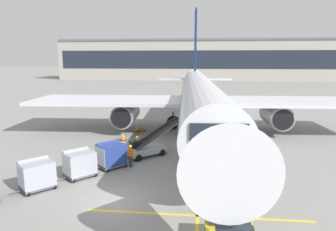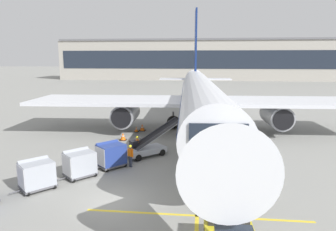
{
  "view_description": "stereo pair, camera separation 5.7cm",
  "coord_description": "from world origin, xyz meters",
  "px_view_note": "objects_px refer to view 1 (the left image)",
  "views": [
    {
      "loc": [
        5.09,
        -16.25,
        8.17
      ],
      "look_at": [
        2.29,
        9.95,
        3.27
      ],
      "focal_mm": 32.77,
      "sensor_mm": 36.0,
      "label": 1
    },
    {
      "loc": [
        5.15,
        -16.25,
        8.17
      ],
      "look_at": [
        2.29,
        9.95,
        3.27
      ],
      "focal_mm": 32.77,
      "sensor_mm": 36.0,
      "label": 2
    }
  ],
  "objects_px": {
    "baggage_cart_lead": "(111,154)",
    "safety_cone_engine_keepout": "(123,137)",
    "baggage_cart_second": "(79,163)",
    "safety_cone_nose_mark": "(136,129)",
    "ground_crew_by_loader": "(137,145)",
    "belt_loader": "(148,146)",
    "baggage_cart_third": "(37,174)",
    "safety_cone_wingtip": "(142,127)",
    "ground_crew_by_carts": "(131,154)",
    "parked_airplane": "(200,97)"
  },
  "relations": [
    {
      "from": "parked_airplane",
      "to": "baggage_cart_second",
      "type": "xyz_separation_m",
      "value": [
        -8.25,
        -14.67,
        -2.98
      ]
    },
    {
      "from": "baggage_cart_third",
      "to": "safety_cone_nose_mark",
      "type": "relative_size",
      "value": 4.22
    },
    {
      "from": "belt_loader",
      "to": "ground_crew_by_loader",
      "type": "distance_m",
      "value": 0.92
    },
    {
      "from": "baggage_cart_third",
      "to": "safety_cone_nose_mark",
      "type": "height_order",
      "value": "baggage_cart_third"
    },
    {
      "from": "ground_crew_by_loader",
      "to": "ground_crew_by_carts",
      "type": "bearing_deg",
      "value": -89.55
    },
    {
      "from": "ground_crew_by_carts",
      "to": "safety_cone_engine_keepout",
      "type": "distance_m",
      "value": 8.05
    },
    {
      "from": "parked_airplane",
      "to": "baggage_cart_third",
      "type": "relative_size",
      "value": 19.02
    },
    {
      "from": "safety_cone_wingtip",
      "to": "baggage_cart_second",
      "type": "bearing_deg",
      "value": -96.86
    },
    {
      "from": "baggage_cart_lead",
      "to": "ground_crew_by_loader",
      "type": "distance_m",
      "value": 3.18
    },
    {
      "from": "ground_crew_by_loader",
      "to": "ground_crew_by_carts",
      "type": "relative_size",
      "value": 1.0
    },
    {
      "from": "baggage_cart_third",
      "to": "baggage_cart_second",
      "type": "bearing_deg",
      "value": 50.55
    },
    {
      "from": "baggage_cart_lead",
      "to": "safety_cone_engine_keepout",
      "type": "relative_size",
      "value": 3.32
    },
    {
      "from": "belt_loader",
      "to": "baggage_cart_third",
      "type": "bearing_deg",
      "value": -127.79
    },
    {
      "from": "baggage_cart_lead",
      "to": "safety_cone_engine_keepout",
      "type": "xyz_separation_m",
      "value": [
        -1.06,
        7.76,
        -0.62
      ]
    },
    {
      "from": "belt_loader",
      "to": "baggage_cart_second",
      "type": "bearing_deg",
      "value": -127.04
    },
    {
      "from": "baggage_cart_third",
      "to": "baggage_cart_lead",
      "type": "bearing_deg",
      "value": 51.85
    },
    {
      "from": "ground_crew_by_loader",
      "to": "safety_cone_nose_mark",
      "type": "distance_m",
      "value": 8.87
    },
    {
      "from": "safety_cone_engine_keepout",
      "to": "safety_cone_wingtip",
      "type": "height_order",
      "value": "safety_cone_wingtip"
    },
    {
      "from": "ground_crew_by_loader",
      "to": "safety_cone_engine_keepout",
      "type": "height_order",
      "value": "ground_crew_by_loader"
    },
    {
      "from": "belt_loader",
      "to": "ground_crew_by_carts",
      "type": "height_order",
      "value": "belt_loader"
    },
    {
      "from": "baggage_cart_second",
      "to": "safety_cone_engine_keepout",
      "type": "bearing_deg",
      "value": 86.85
    },
    {
      "from": "baggage_cart_lead",
      "to": "ground_crew_by_loader",
      "type": "bearing_deg",
      "value": 62.32
    },
    {
      "from": "belt_loader",
      "to": "baggage_cart_second",
      "type": "distance_m",
      "value": 6.57
    },
    {
      "from": "parked_airplane",
      "to": "baggage_cart_third",
      "type": "height_order",
      "value": "parked_airplane"
    },
    {
      "from": "baggage_cart_lead",
      "to": "safety_cone_engine_keepout",
      "type": "height_order",
      "value": "baggage_cart_lead"
    },
    {
      "from": "safety_cone_engine_keepout",
      "to": "safety_cone_wingtip",
      "type": "relative_size",
      "value": 0.98
    },
    {
      "from": "baggage_cart_lead",
      "to": "baggage_cart_third",
      "type": "distance_m",
      "value": 5.65
    },
    {
      "from": "safety_cone_engine_keepout",
      "to": "baggage_cart_third",
      "type": "bearing_deg",
      "value": -101.25
    },
    {
      "from": "safety_cone_wingtip",
      "to": "safety_cone_nose_mark",
      "type": "distance_m",
      "value": 0.83
    },
    {
      "from": "parked_airplane",
      "to": "baggage_cart_lead",
      "type": "height_order",
      "value": "parked_airplane"
    },
    {
      "from": "baggage_cart_second",
      "to": "safety_cone_nose_mark",
      "type": "relative_size",
      "value": 4.22
    },
    {
      "from": "baggage_cart_second",
      "to": "ground_crew_by_loader",
      "type": "distance_m",
      "value": 5.85
    },
    {
      "from": "baggage_cart_second",
      "to": "ground_crew_by_carts",
      "type": "distance_m",
      "value": 3.87
    },
    {
      "from": "baggage_cart_third",
      "to": "safety_cone_nose_mark",
      "type": "bearing_deg",
      "value": 79.22
    },
    {
      "from": "belt_loader",
      "to": "ground_crew_by_loader",
      "type": "bearing_deg",
      "value": -162.65
    },
    {
      "from": "belt_loader",
      "to": "ground_crew_by_loader",
      "type": "xyz_separation_m",
      "value": [
        -0.87,
        -0.27,
        0.14
      ]
    },
    {
      "from": "baggage_cart_second",
      "to": "belt_loader",
      "type": "bearing_deg",
      "value": 52.96
    },
    {
      "from": "belt_loader",
      "to": "parked_airplane",
      "type": "bearing_deg",
      "value": 65.52
    },
    {
      "from": "belt_loader",
      "to": "safety_cone_nose_mark",
      "type": "xyz_separation_m",
      "value": [
        -2.82,
        8.35,
        -0.57
      ]
    },
    {
      "from": "parked_airplane",
      "to": "safety_cone_wingtip",
      "type": "distance_m",
      "value": 7.48
    },
    {
      "from": "belt_loader",
      "to": "ground_crew_by_loader",
      "type": "relative_size",
      "value": 2.72
    },
    {
      "from": "parked_airplane",
      "to": "safety_cone_engine_keepout",
      "type": "height_order",
      "value": "parked_airplane"
    },
    {
      "from": "belt_loader",
      "to": "ground_crew_by_loader",
      "type": "height_order",
      "value": "belt_loader"
    },
    {
      "from": "safety_cone_engine_keepout",
      "to": "safety_cone_nose_mark",
      "type": "relative_size",
      "value": 1.27
    },
    {
      "from": "parked_airplane",
      "to": "belt_loader",
      "type": "bearing_deg",
      "value": -114.48
    },
    {
      "from": "ground_crew_by_loader",
      "to": "safety_cone_engine_keepout",
      "type": "relative_size",
      "value": 2.26
    },
    {
      "from": "safety_cone_nose_mark",
      "to": "ground_crew_by_carts",
      "type": "bearing_deg",
      "value": -80.12
    },
    {
      "from": "belt_loader",
      "to": "baggage_cart_lead",
      "type": "bearing_deg",
      "value": -127.26
    },
    {
      "from": "baggage_cart_third",
      "to": "safety_cone_engine_keepout",
      "type": "relative_size",
      "value": 3.32
    },
    {
      "from": "parked_airplane",
      "to": "belt_loader",
      "type": "distance_m",
      "value": 10.82
    }
  ]
}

